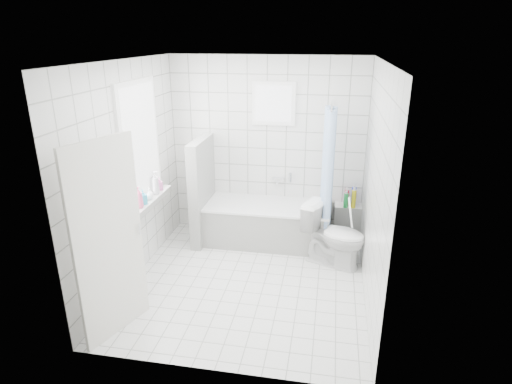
# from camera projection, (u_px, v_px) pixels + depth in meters

# --- Properties ---
(ground) EXTENTS (3.00, 3.00, 0.00)m
(ground) POSITION_uv_depth(u_px,v_px,m) (247.00, 282.00, 5.25)
(ground) COLOR white
(ground) RESTS_ON ground
(ceiling) EXTENTS (3.00, 3.00, 0.00)m
(ceiling) POSITION_uv_depth(u_px,v_px,m) (245.00, 61.00, 4.34)
(ceiling) COLOR white
(ceiling) RESTS_ON ground
(wall_back) EXTENTS (2.80, 0.02, 2.60)m
(wall_back) POSITION_uv_depth(u_px,v_px,m) (267.00, 149.00, 6.18)
(wall_back) COLOR white
(wall_back) RESTS_ON ground
(wall_front) EXTENTS (2.80, 0.02, 2.60)m
(wall_front) POSITION_uv_depth(u_px,v_px,m) (209.00, 241.00, 3.41)
(wall_front) COLOR white
(wall_front) RESTS_ON ground
(wall_left) EXTENTS (0.02, 3.00, 2.60)m
(wall_left) POSITION_uv_depth(u_px,v_px,m) (130.00, 175.00, 5.03)
(wall_left) COLOR white
(wall_left) RESTS_ON ground
(wall_right) EXTENTS (0.02, 3.00, 2.60)m
(wall_right) POSITION_uv_depth(u_px,v_px,m) (374.00, 189.00, 4.56)
(wall_right) COLOR white
(wall_right) RESTS_ON ground
(window_left) EXTENTS (0.01, 0.90, 1.40)m
(window_left) POSITION_uv_depth(u_px,v_px,m) (142.00, 144.00, 5.19)
(window_left) COLOR white
(window_left) RESTS_ON wall_left
(window_back) EXTENTS (0.50, 0.01, 0.50)m
(window_back) POSITION_uv_depth(u_px,v_px,m) (274.00, 104.00, 5.90)
(window_back) COLOR white
(window_back) RESTS_ON wall_back
(window_sill) EXTENTS (0.18, 1.02, 0.08)m
(window_sill) POSITION_uv_depth(u_px,v_px,m) (150.00, 201.00, 5.44)
(window_sill) COLOR white
(window_sill) RESTS_ON wall_left
(door) EXTENTS (0.32, 0.76, 2.00)m
(door) POSITION_uv_depth(u_px,v_px,m) (109.00, 242.00, 4.06)
(door) COLOR silver
(door) RESTS_ON ground
(bathtub) EXTENTS (1.75, 0.77, 0.58)m
(bathtub) POSITION_uv_depth(u_px,v_px,m) (267.00, 223.00, 6.17)
(bathtub) COLOR white
(bathtub) RESTS_ON ground
(partition_wall) EXTENTS (0.15, 0.85, 1.50)m
(partition_wall) POSITION_uv_depth(u_px,v_px,m) (202.00, 190.00, 6.12)
(partition_wall) COLOR white
(partition_wall) RESTS_ON ground
(tiled_ledge) EXTENTS (0.40, 0.24, 0.55)m
(tiled_ledge) POSITION_uv_depth(u_px,v_px,m) (348.00, 223.00, 6.22)
(tiled_ledge) COLOR white
(tiled_ledge) RESTS_ON ground
(toilet) EXTENTS (0.91, 0.70, 0.82)m
(toilet) POSITION_uv_depth(u_px,v_px,m) (334.00, 235.00, 5.53)
(toilet) COLOR white
(toilet) RESTS_ON ground
(curtain_rod) EXTENTS (0.02, 0.80, 0.02)m
(curtain_rod) POSITION_uv_depth(u_px,v_px,m) (332.00, 106.00, 5.42)
(curtain_rod) COLOR silver
(curtain_rod) RESTS_ON wall_back
(shower_curtain) EXTENTS (0.14, 0.48, 1.78)m
(shower_curtain) POSITION_uv_depth(u_px,v_px,m) (328.00, 176.00, 5.61)
(shower_curtain) COLOR #4B87DE
(shower_curtain) RESTS_ON curtain_rod
(tub_faucet) EXTENTS (0.18, 0.06, 0.06)m
(tub_faucet) POSITION_uv_depth(u_px,v_px,m) (278.00, 180.00, 6.27)
(tub_faucet) COLOR silver
(tub_faucet) RESTS_ON wall_back
(sill_bottles) EXTENTS (0.14, 0.74, 0.31)m
(sill_bottles) POSITION_uv_depth(u_px,v_px,m) (149.00, 189.00, 5.36)
(sill_bottles) COLOR #BBBAC1
(sill_bottles) RESTS_ON window_sill
(ledge_bottles) EXTENTS (0.17, 0.17, 0.27)m
(ledge_bottles) POSITION_uv_depth(u_px,v_px,m) (350.00, 198.00, 6.05)
(ledge_bottles) COLOR yellow
(ledge_bottles) RESTS_ON tiled_ledge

